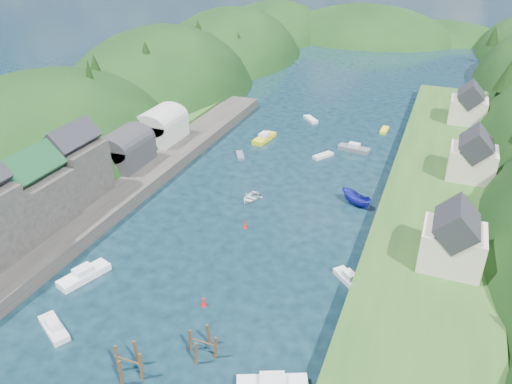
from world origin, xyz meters
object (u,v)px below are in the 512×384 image
at_px(piling_cluster_far, 203,346).
at_px(channel_buoy_near, 203,302).
at_px(channel_buoy_far, 245,225).
at_px(piling_cluster_near, 129,365).

relative_size(piling_cluster_far, channel_buoy_near, 3.08).
height_order(piling_cluster_far, channel_buoy_near, piling_cluster_far).
bearing_deg(channel_buoy_far, piling_cluster_near, -90.38).
height_order(piling_cluster_near, channel_buoy_far, piling_cluster_near).
relative_size(piling_cluster_near, channel_buoy_far, 3.34).
xyz_separation_m(piling_cluster_far, channel_buoy_near, (-3.23, 6.53, -0.59)).
height_order(channel_buoy_near, channel_buoy_far, same).
distance_m(piling_cluster_near, piling_cluster_far, 7.25).
relative_size(piling_cluster_near, piling_cluster_far, 1.08).
xyz_separation_m(piling_cluster_near, piling_cluster_far, (5.33, 4.91, -0.20)).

